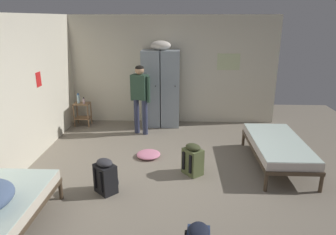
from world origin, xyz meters
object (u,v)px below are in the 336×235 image
at_px(bed_right, 278,146).
at_px(person_traveler, 140,93).
at_px(clothes_pile_pink, 148,154).
at_px(shelf_unit, 82,112).
at_px(lotion_bottle, 84,101).
at_px(backpack_olive, 193,160).
at_px(locker_bank, 161,87).
at_px(backpack_black, 106,177).
at_px(water_bottle, 78,99).

height_order(bed_right, person_traveler, person_traveler).
xyz_separation_m(bed_right, clothes_pile_pink, (-2.37, 0.26, -0.33)).
distance_m(shelf_unit, person_traveler, 1.72).
xyz_separation_m(person_traveler, lotion_bottle, (-1.45, 0.48, -0.31)).
height_order(shelf_unit, person_traveler, person_traveler).
bearing_deg(backpack_olive, locker_bank, 105.46).
bearing_deg(backpack_black, bed_right, 19.84).
xyz_separation_m(bed_right, lotion_bottle, (-4.12, 2.02, 0.26)).
distance_m(locker_bank, bed_right, 3.17).
relative_size(shelf_unit, water_bottle, 2.36).
relative_size(locker_bank, bed_right, 1.09).
height_order(lotion_bottle, backpack_black, lotion_bottle).
height_order(lotion_bottle, clothes_pile_pink, lotion_bottle).
distance_m(person_traveler, clothes_pile_pink, 1.60).
bearing_deg(backpack_black, lotion_bottle, 111.90).
height_order(bed_right, lotion_bottle, lotion_bottle).
distance_m(locker_bank, water_bottle, 2.05).
xyz_separation_m(backpack_black, backpack_olive, (1.36, 0.65, 0.00)).
xyz_separation_m(backpack_olive, clothes_pile_pink, (-0.84, 0.65, -0.21)).
bearing_deg(lotion_bottle, locker_bank, 4.57).
distance_m(bed_right, clothes_pile_pink, 2.40).
bearing_deg(backpack_black, shelf_unit, 112.75).
bearing_deg(clothes_pile_pink, backpack_olive, -37.82).
bearing_deg(backpack_olive, lotion_bottle, 136.99).
height_order(person_traveler, backpack_olive, person_traveler).
distance_m(water_bottle, backpack_olive, 3.71).
height_order(lotion_bottle, backpack_olive, lotion_bottle).
distance_m(backpack_olive, clothes_pile_pink, 1.08).
height_order(backpack_olive, clothes_pile_pink, backpack_olive).
height_order(water_bottle, backpack_olive, water_bottle).
height_order(shelf_unit, backpack_black, shelf_unit).
bearing_deg(water_bottle, backpack_black, -66.14).
bearing_deg(water_bottle, clothes_pile_pink, -43.82).
bearing_deg(shelf_unit, water_bottle, 165.96).
bearing_deg(locker_bank, person_traveler, -124.03).
height_order(locker_bank, backpack_black, locker_bank).
xyz_separation_m(water_bottle, clothes_pile_pink, (1.90, -1.82, -0.63)).
xyz_separation_m(shelf_unit, water_bottle, (-0.08, 0.02, 0.33)).
distance_m(locker_bank, backpack_black, 3.35).
relative_size(locker_bank, backpack_black, 3.76).
bearing_deg(bed_right, clothes_pile_pink, 173.76).
relative_size(backpack_olive, clothes_pile_pink, 1.17).
xyz_separation_m(lotion_bottle, clothes_pile_pink, (1.75, -1.76, -0.59)).
height_order(bed_right, clothes_pile_pink, bed_right).
bearing_deg(person_traveler, clothes_pile_pink, -76.95).
distance_m(shelf_unit, lotion_bottle, 0.31).
xyz_separation_m(locker_bank, person_traveler, (-0.43, -0.63, -0.01)).
bearing_deg(water_bottle, lotion_bottle, -21.80).
bearing_deg(person_traveler, shelf_unit, 161.13).
bearing_deg(lotion_bottle, bed_right, -26.17).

